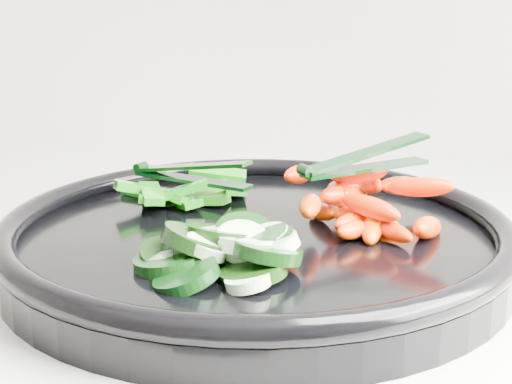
# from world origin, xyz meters

# --- Properties ---
(veggie_tray) EXTENTS (0.48, 0.48, 0.04)m
(veggie_tray) POSITION_xyz_m (0.53, 1.61, 0.95)
(veggie_tray) COLOR black
(veggie_tray) RESTS_ON counter
(cucumber_pile) EXTENTS (0.12, 0.11, 0.04)m
(cucumber_pile) POSITION_xyz_m (0.51, 1.54, 0.96)
(cucumber_pile) COLOR black
(cucumber_pile) RESTS_ON veggie_tray
(carrot_pile) EXTENTS (0.13, 0.15, 0.05)m
(carrot_pile) POSITION_xyz_m (0.60, 1.64, 0.97)
(carrot_pile) COLOR #E24A00
(carrot_pile) RESTS_ON veggie_tray
(pepper_pile) EXTENTS (0.11, 0.12, 0.04)m
(pepper_pile) POSITION_xyz_m (0.45, 1.68, 0.96)
(pepper_pile) COLOR #176009
(pepper_pile) RESTS_ON veggie_tray
(tong_carrot) EXTENTS (0.10, 0.08, 0.02)m
(tong_carrot) POSITION_xyz_m (0.60, 1.64, 1.00)
(tong_carrot) COLOR black
(tong_carrot) RESTS_ON carrot_pile
(tong_pepper) EXTENTS (0.11, 0.05, 0.02)m
(tong_pepper) POSITION_xyz_m (0.46, 1.68, 0.98)
(tong_pepper) COLOR black
(tong_pepper) RESTS_ON pepper_pile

